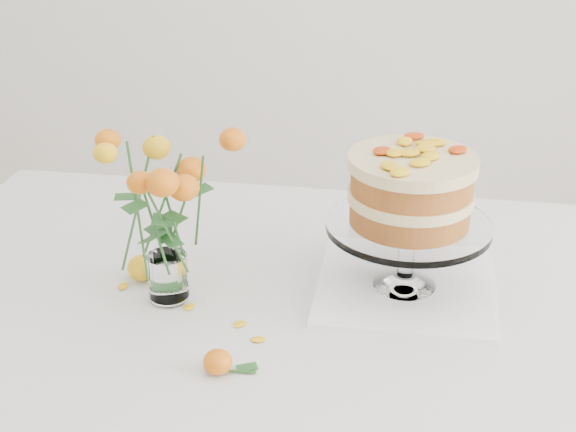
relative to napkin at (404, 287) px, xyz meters
name	(u,v)px	position (x,y,z in m)	size (l,w,h in m)	color
table	(267,322)	(-0.25, -0.02, -0.09)	(1.43, 0.93, 0.76)	tan
napkin	(404,287)	(0.00, 0.00, 0.00)	(0.32, 0.32, 0.01)	white
cake_stand	(410,197)	(0.00, 0.00, 0.18)	(0.29, 0.29, 0.26)	white
rose_vase	(162,192)	(-0.42, -0.10, 0.21)	(0.30, 0.30, 0.36)	white
loose_rose_near	(143,268)	(-0.49, -0.04, 0.02)	(0.10, 0.06, 0.05)	yellow
loose_rose_far	(218,362)	(-0.28, -0.30, 0.01)	(0.08, 0.05, 0.04)	orange
stray_petal_a	(189,307)	(-0.37, -0.12, 0.00)	(0.03, 0.02, 0.00)	yellow
stray_petal_b	(240,324)	(-0.27, -0.16, 0.00)	(0.03, 0.02, 0.00)	yellow
stray_petal_c	(258,340)	(-0.23, -0.20, 0.00)	(0.03, 0.02, 0.00)	yellow
stray_petal_d	(123,286)	(-0.51, -0.07, 0.00)	(0.03, 0.02, 0.00)	yellow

